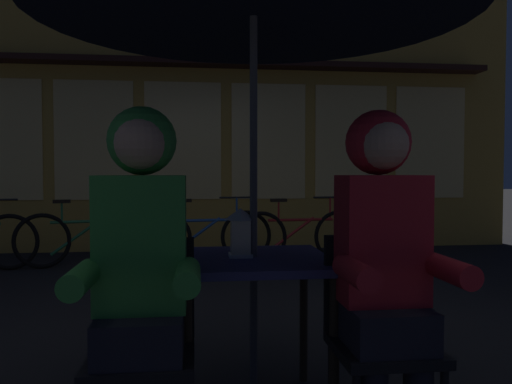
{
  "coord_description": "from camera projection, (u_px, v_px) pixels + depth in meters",
  "views": [
    {
      "loc": [
        -0.27,
        -2.38,
        1.14
      ],
      "look_at": [
        0.0,
        -0.1,
        1.05
      ],
      "focal_mm": 35.62,
      "sensor_mm": 36.0,
      "label": 1
    }
  ],
  "objects": [
    {
      "name": "chair_left",
      "position": [
        143.0,
        338.0,
        2.0
      ],
      "size": [
        0.4,
        0.4,
        0.87
      ],
      "color": "black",
      "rests_on": "ground_plane"
    },
    {
      "name": "lantern",
      "position": [
        240.0,
        231.0,
        2.41
      ],
      "size": [
        0.11,
        0.11,
        0.23
      ],
      "color": "white",
      "rests_on": "cafe_table"
    },
    {
      "name": "person_right_hooded",
      "position": [
        384.0,
        246.0,
        2.04
      ],
      "size": [
        0.45,
        0.56,
        1.4
      ],
      "color": "black",
      "rests_on": "ground_plane"
    },
    {
      "name": "bicycle_second",
      "position": [
        87.0,
        238.0,
        6.17
      ],
      "size": [
        1.65,
        0.44,
        0.84
      ],
      "color": "black",
      "rests_on": "ground_plane"
    },
    {
      "name": "cafe_table",
      "position": [
        254.0,
        278.0,
        2.41
      ],
      "size": [
        0.72,
        0.72,
        0.74
      ],
      "color": "navy",
      "rests_on": "ground_plane"
    },
    {
      "name": "bicycle_fourth",
      "position": [
        300.0,
        235.0,
        6.4
      ],
      "size": [
        1.68,
        0.17,
        0.84
      ],
      "color": "black",
      "rests_on": "ground_plane"
    },
    {
      "name": "person_left_hooded",
      "position": [
        141.0,
        250.0,
        1.93
      ],
      "size": [
        0.45,
        0.56,
        1.4
      ],
      "color": "black",
      "rests_on": "ground_plane"
    },
    {
      "name": "shopfront_building",
      "position": [
        183.0,
        43.0,
        7.62
      ],
      "size": [
        10.0,
        0.93,
        6.2
      ],
      "color": "gold",
      "rests_on": "ground_plane"
    },
    {
      "name": "bicycle_third",
      "position": [
        206.0,
        236.0,
        6.32
      ],
      "size": [
        1.67,
        0.28,
        0.84
      ],
      "color": "black",
      "rests_on": "ground_plane"
    },
    {
      "name": "chair_right",
      "position": [
        378.0,
        329.0,
        2.11
      ],
      "size": [
        0.4,
        0.4,
        0.87
      ],
      "color": "black",
      "rests_on": "ground_plane"
    }
  ]
}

